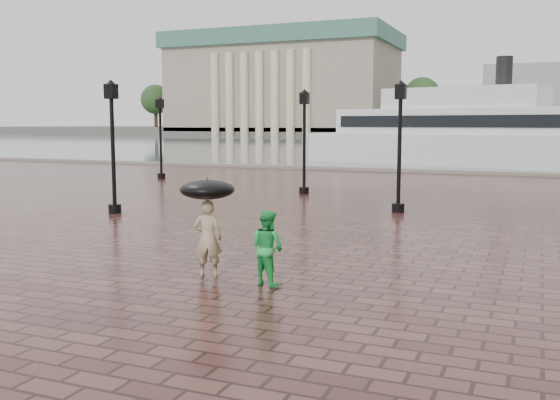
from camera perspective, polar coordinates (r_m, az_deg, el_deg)
name	(u,v)px	position (r m, az deg, el deg)	size (l,w,h in m)	color
ground	(32,315)	(11.04, -21.73, -9.71)	(300.00, 300.00, 0.00)	#381A19
harbour_water	(487,144)	(99.83, 18.40, 4.92)	(240.00, 240.00, 0.00)	#4D575E
quay_edge	(411,172)	(40.32, 11.88, 2.51)	(80.00, 0.60, 0.30)	slate
far_shore	(509,131)	(167.68, 20.19, 5.91)	(300.00, 60.00, 2.00)	#4C4C47
museum	(283,81)	(164.80, 0.31, 10.81)	(57.00, 32.50, 26.00)	gray
far_trees	(506,94)	(145.83, 19.94, 9.12)	(188.00, 8.00, 13.50)	#2D2119
street_lamps	(310,141)	(26.70, 2.74, 5.40)	(21.44, 14.44, 4.40)	black
adult_pedestrian	(208,238)	(12.65, -6.61, -3.50)	(0.57, 0.37, 1.57)	tan
child_pedestrian	(267,247)	(11.96, -1.16, -4.36)	(0.70, 0.55, 1.45)	green
ferry_near	(463,133)	(48.42, 16.37, 5.87)	(24.32, 11.11, 7.76)	silver
umbrella	(207,190)	(12.50, -6.67, 0.95)	(1.10, 1.10, 1.11)	black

